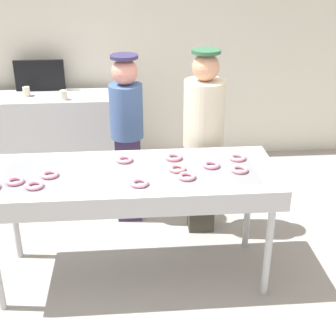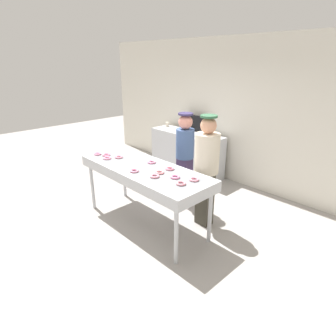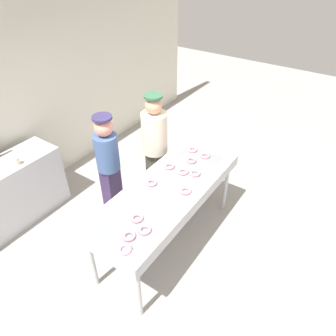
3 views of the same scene
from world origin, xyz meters
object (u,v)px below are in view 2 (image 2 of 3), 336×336
Objects in this scene: strawberry_donut_7 at (170,169)px; worker_baker at (185,155)px; strawberry_donut_4 at (134,171)px; menu_display at (194,123)px; strawberry_donut_10 at (175,177)px; prep_counter at (186,153)px; strawberry_donut_8 at (152,162)px; strawberry_donut_1 at (107,158)px; fryer_conveyor at (144,172)px; paper_cup_0 at (167,124)px; strawberry_donut_3 at (119,157)px; strawberry_donut_0 at (181,183)px; strawberry_donut_6 at (194,179)px; paper_cup_2 at (193,134)px; paper_cup_1 at (183,129)px; strawberry_donut_5 at (155,176)px; strawberry_donut_2 at (98,154)px; worker_assistant at (206,164)px; strawberry_donut_11 at (160,172)px; strawberry_donut_9 at (106,155)px.

worker_baker is (-0.38, 0.72, -0.05)m from strawberry_donut_7.
strawberry_donut_4 is 0.23× the size of menu_display.
strawberry_donut_10 is 0.08× the size of worker_baker.
strawberry_donut_4 is at bearing -124.08° from strawberry_donut_7.
strawberry_donut_10 reaches higher than prep_counter.
strawberry_donut_1 is at bearing -148.40° from strawberry_donut_8.
fryer_conveyor is 2.81m from paper_cup_0.
fryer_conveyor is 17.10× the size of strawberry_donut_4.
paper_cup_0 is at bearing -24.46° from worker_baker.
strawberry_donut_8 is (-0.05, 0.20, 0.10)m from fryer_conveyor.
strawberry_donut_1 is 0.19m from strawberry_donut_3.
strawberry_donut_0 is 0.79m from strawberry_donut_4.
paper_cup_2 reaches higher than strawberry_donut_6.
strawberry_donut_4 is 2.74m from menu_display.
paper_cup_1 is at bearing 101.53° from strawberry_donut_1.
prep_counter is at bearing 134.68° from strawberry_donut_6.
strawberry_donut_3 is 1.00× the size of strawberry_donut_6.
paper_cup_2 reaches higher than strawberry_donut_5.
prep_counter is at bearing 90.78° from strawberry_donut_2.
worker_assistant is (-0.20, 0.51, 0.03)m from strawberry_donut_6.
strawberry_donut_10 is 1.00× the size of strawberry_donut_11.
worker_baker is at bearing 126.29° from strawberry_donut_10.
worker_baker is at bearing -53.76° from menu_display.
strawberry_donut_4 is 0.07× the size of prep_counter.
strawberry_donut_9 is (-0.15, 0.08, 0.00)m from strawberry_donut_1.
fryer_conveyor is 0.42m from strawberry_donut_7.
strawberry_donut_4 is at bearing -155.28° from strawberry_donut_10.
strawberry_donut_6 is at bearing 13.02° from strawberry_donut_1.
fryer_conveyor is 17.10× the size of strawberry_donut_7.
strawberry_donut_6 is 1.00× the size of strawberry_donut_10.
worker_baker is (0.97, 1.12, -0.05)m from strawberry_donut_2.
strawberry_donut_5 is 2.72m from paper_cup_1.
paper_cup_2 is at bearing -43.68° from worker_baker.
strawberry_donut_2 is 1.05m from strawberry_donut_4.
strawberry_donut_11 reaches higher than prep_counter.
strawberry_donut_1 is at bearing -164.29° from fryer_conveyor.
fryer_conveyor is 17.10× the size of strawberry_donut_8.
paper_cup_2 is (-0.72, 1.91, 0.13)m from fryer_conveyor.
paper_cup_0 is (-1.16, 2.20, 0.03)m from strawberry_donut_3.
paper_cup_0 reaches higher than strawberry_donut_1.
menu_display reaches higher than strawberry_donut_2.
strawberry_donut_11 is at bearing 111.60° from strawberry_donut_5.
worker_baker is 1.70m from menu_display.
paper_cup_2 is (-0.03, 2.11, 0.03)m from strawberry_donut_1.
paper_cup_0 reaches higher than strawberry_donut_8.
strawberry_donut_2 is 1.00× the size of strawberry_donut_5.
strawberry_donut_2 is 0.07× the size of prep_counter.
strawberry_donut_4 is at bearing -168.05° from strawberry_donut_0.
strawberry_donut_2 is 1.25× the size of paper_cup_2.
paper_cup_0 is (-2.43, 1.50, -0.01)m from worker_assistant.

